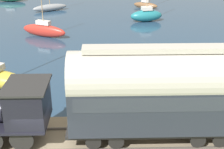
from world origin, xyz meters
The scene contains 9 objects.
harbor_water centered at (43.33, 0.00, 0.00)m, with size 80.00×80.00×0.01m.
rail_embankment centered at (0.76, 0.00, 0.28)m, with size 4.53×56.00×0.68m.
steam_locomotive centered at (0.76, 1.82, 2.41)m, with size 2.49×5.80×3.40m.
passenger_coach centered at (0.76, -5.51, 3.33)m, with size 2.54×8.75×4.85m.
sailboat_teal centered at (28.08, -8.65, 0.84)m, with size 2.51×4.54×9.45m.
sailboat_gray centered at (35.06, 5.10, 0.56)m, with size 3.75×5.21×7.99m.
sailboat_brown centered at (36.57, -9.62, 0.63)m, with size 3.06×3.97×9.17m.
sailboat_red centered at (21.32, 3.64, 0.76)m, with size 3.25×5.41×6.96m.
rowboat_far_out centered at (8.89, -1.38, 0.16)m, with size 1.94×2.90×0.30m.
Camera 1 is at (-12.57, -3.00, 9.93)m, focal length 50.00 mm.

